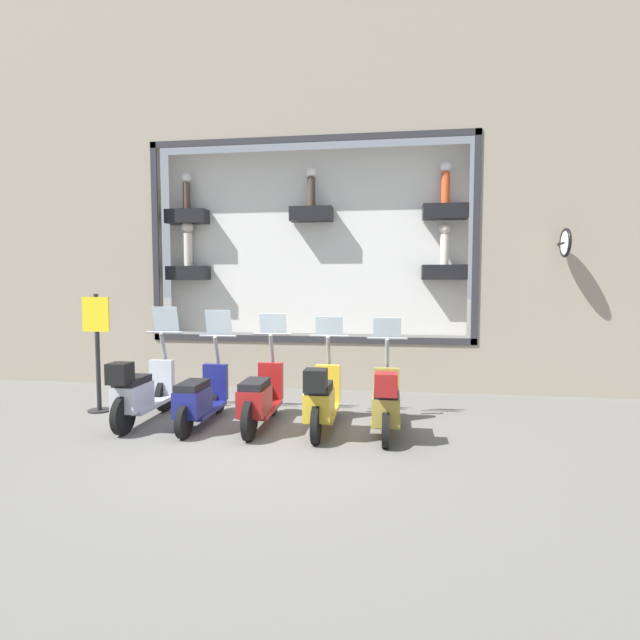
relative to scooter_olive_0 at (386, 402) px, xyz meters
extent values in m
plane|color=#66635E|center=(-0.61, 1.52, -0.46)|extent=(120.00, 120.00, 0.00)
cube|color=gray|center=(2.99, 1.52, 0.01)|extent=(0.40, 6.32, 0.92)
cube|color=gray|center=(2.99, 1.52, 6.30)|extent=(0.40, 6.32, 3.85)
cube|color=#2D2D33|center=(2.78, 1.52, 4.32)|extent=(0.04, 6.32, 0.12)
cube|color=#2D2D33|center=(2.78, 1.52, 0.53)|extent=(0.04, 6.32, 0.12)
cube|color=#2D2D33|center=(2.78, -1.58, 2.42)|extent=(0.04, 0.12, 3.92)
cube|color=#2D2D33|center=(2.78, 4.62, 2.42)|extent=(0.04, 0.12, 3.92)
cube|color=silver|center=(3.34, 1.52, 2.42)|extent=(0.04, 6.08, 3.68)
cube|color=black|center=(3.12, -1.05, 2.96)|extent=(0.36, 0.83, 0.28)
cylinder|color=#CC4C23|center=(3.12, -1.05, 3.40)|extent=(0.17, 0.17, 0.59)
sphere|color=white|center=(3.12, -1.05, 3.81)|extent=(0.21, 0.21, 0.21)
cube|color=black|center=(3.12, 1.52, 2.96)|extent=(0.36, 0.83, 0.28)
cylinder|color=#47382D|center=(3.12, 1.52, 3.39)|extent=(0.16, 0.16, 0.57)
sphere|color=white|center=(3.12, 1.52, 3.78)|extent=(0.21, 0.21, 0.21)
cube|color=black|center=(3.12, 4.09, 2.96)|extent=(0.36, 0.83, 0.28)
cylinder|color=#47382D|center=(3.12, 4.09, 3.38)|extent=(0.15, 0.15, 0.54)
sphere|color=white|center=(3.12, 4.09, 3.74)|extent=(0.20, 0.20, 0.20)
cube|color=black|center=(3.12, -1.05, 1.82)|extent=(0.36, 0.83, 0.28)
cylinder|color=silver|center=(3.12, -1.05, 2.25)|extent=(0.16, 0.16, 0.58)
sphere|color=beige|center=(3.12, -1.05, 2.64)|extent=(0.21, 0.21, 0.21)
cube|color=black|center=(3.12, 4.09, 1.82)|extent=(0.36, 0.83, 0.28)
cylinder|color=silver|center=(3.12, 4.09, 2.29)|extent=(0.19, 0.19, 0.67)
sphere|color=beige|center=(3.12, 4.09, 2.75)|extent=(0.24, 0.24, 0.24)
cylinder|color=black|center=(2.62, -3.01, 2.30)|extent=(0.35, 0.05, 0.05)
torus|color=black|center=(2.44, -3.01, 2.30)|extent=(0.51, 0.05, 0.51)
cylinder|color=white|center=(2.44, -3.01, 2.30)|extent=(0.42, 0.03, 0.42)
cylinder|color=black|center=(0.84, 0.00, -0.23)|extent=(0.45, 0.09, 0.45)
cylinder|color=black|center=(-0.50, 0.00, -0.23)|extent=(0.45, 0.09, 0.45)
cube|color=olive|center=(0.17, 0.00, -0.24)|extent=(1.02, 0.38, 0.06)
cube|color=olive|center=(-0.21, 0.00, -0.03)|extent=(0.61, 0.35, 0.36)
cube|color=black|center=(-0.21, 0.00, 0.20)|extent=(0.58, 0.31, 0.10)
cube|color=olive|center=(0.71, 0.00, 0.07)|extent=(0.12, 0.37, 0.56)
cylinder|color=gray|center=(0.78, 0.00, 0.56)|extent=(0.20, 0.06, 0.45)
cylinder|color=gray|center=(0.85, 0.00, 0.78)|extent=(0.04, 0.60, 0.04)
cube|color=silver|center=(0.89, 0.00, 0.93)|extent=(0.08, 0.42, 0.31)
cube|color=maroon|center=(-0.55, 0.00, 0.36)|extent=(0.28, 0.28, 0.28)
cylinder|color=black|center=(0.82, 0.89, -0.21)|extent=(0.50, 0.09, 0.50)
cylinder|color=black|center=(-0.48, 0.89, -0.21)|extent=(0.50, 0.09, 0.50)
cube|color=gold|center=(0.17, 0.89, -0.22)|extent=(1.02, 0.39, 0.06)
cube|color=gold|center=(-0.21, 0.89, -0.01)|extent=(0.61, 0.35, 0.36)
cube|color=black|center=(-0.21, 0.89, 0.22)|extent=(0.58, 0.31, 0.10)
cube|color=gold|center=(0.71, 0.89, 0.09)|extent=(0.12, 0.37, 0.56)
cylinder|color=gray|center=(0.78, 0.89, 0.59)|extent=(0.20, 0.06, 0.45)
cylinder|color=gray|center=(0.85, 0.89, 0.80)|extent=(0.04, 0.61, 0.04)
cube|color=silver|center=(0.89, 0.89, 0.95)|extent=(0.08, 0.42, 0.29)
cube|color=black|center=(-0.53, 0.89, 0.38)|extent=(0.28, 0.28, 0.28)
cylinder|color=black|center=(0.80, 1.77, -0.19)|extent=(0.54, 0.09, 0.54)
cylinder|color=black|center=(-0.47, 1.77, -0.19)|extent=(0.54, 0.09, 0.54)
cube|color=maroon|center=(0.17, 1.77, -0.20)|extent=(1.02, 0.39, 0.06)
cube|color=maroon|center=(-0.21, 1.77, 0.01)|extent=(0.61, 0.35, 0.36)
cube|color=black|center=(-0.21, 1.77, 0.24)|extent=(0.58, 0.31, 0.10)
cube|color=maroon|center=(0.71, 1.77, 0.11)|extent=(0.12, 0.37, 0.56)
cylinder|color=gray|center=(0.78, 1.77, 0.60)|extent=(0.20, 0.06, 0.45)
cylinder|color=gray|center=(0.85, 1.77, 0.82)|extent=(0.04, 0.60, 0.04)
cube|color=silver|center=(0.89, 1.77, 0.98)|extent=(0.08, 0.42, 0.32)
cylinder|color=black|center=(0.84, 2.66, -0.23)|extent=(0.44, 0.09, 0.44)
cylinder|color=black|center=(-0.51, 2.66, -0.23)|extent=(0.44, 0.09, 0.44)
cube|color=navy|center=(0.17, 2.66, -0.25)|extent=(1.02, 0.38, 0.06)
cube|color=navy|center=(-0.21, 2.66, -0.04)|extent=(0.61, 0.35, 0.36)
cube|color=black|center=(-0.21, 2.66, 0.19)|extent=(0.58, 0.31, 0.10)
cube|color=navy|center=(0.71, 2.66, 0.06)|extent=(0.12, 0.37, 0.56)
cylinder|color=gray|center=(0.78, 2.66, 0.56)|extent=(0.20, 0.06, 0.45)
cylinder|color=gray|center=(0.85, 2.66, 0.77)|extent=(0.04, 0.60, 0.04)
cube|color=silver|center=(0.89, 2.66, 0.98)|extent=(0.10, 0.42, 0.41)
cylinder|color=black|center=(0.80, 3.55, -0.19)|extent=(0.54, 0.09, 0.54)
cylinder|color=black|center=(-0.47, 3.55, -0.19)|extent=(0.54, 0.09, 0.54)
cube|color=#B7BCC6|center=(0.17, 3.55, -0.20)|extent=(1.02, 0.38, 0.06)
cube|color=#B7BCC6|center=(-0.21, 3.55, 0.01)|extent=(0.61, 0.35, 0.36)
cube|color=black|center=(-0.21, 3.55, 0.24)|extent=(0.58, 0.31, 0.10)
cube|color=#B7BCC6|center=(0.71, 3.55, 0.11)|extent=(0.12, 0.37, 0.56)
cylinder|color=gray|center=(0.78, 3.55, 0.60)|extent=(0.20, 0.06, 0.45)
cylinder|color=gray|center=(0.85, 3.55, 0.82)|extent=(0.04, 0.61, 0.04)
cube|color=silver|center=(0.89, 3.55, 1.03)|extent=(0.10, 0.42, 0.41)
cube|color=black|center=(-0.52, 3.55, 0.40)|extent=(0.28, 0.28, 0.28)
cylinder|color=#232326|center=(0.65, 4.60, -0.44)|extent=(0.36, 0.36, 0.02)
cylinder|color=#232326|center=(0.65, 4.60, 0.49)|extent=(0.07, 0.07, 1.89)
cube|color=yellow|center=(0.63, 4.60, 1.11)|extent=(0.03, 0.45, 0.55)
camera|label=1|loc=(-6.69, -0.04, 1.60)|focal=28.00mm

